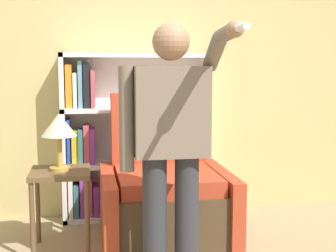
{
  "coord_description": "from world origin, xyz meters",
  "views": [
    {
      "loc": [
        -0.65,
        -2.35,
        1.39
      ],
      "look_at": [
        -0.1,
        0.77,
        0.98
      ],
      "focal_mm": 50.0,
      "sensor_mm": 36.0,
      "label": 1
    }
  ],
  "objects_px": {
    "person_standing": "(171,140)",
    "side_table": "(61,185)",
    "table_lamp": "(59,128)",
    "bookcase": "(121,138)",
    "armchair": "(164,196)"
  },
  "relations": [
    {
      "from": "bookcase",
      "to": "person_standing",
      "type": "relative_size",
      "value": 0.91
    },
    {
      "from": "side_table",
      "to": "table_lamp",
      "type": "height_order",
      "value": "table_lamp"
    },
    {
      "from": "bookcase",
      "to": "person_standing",
      "type": "height_order",
      "value": "person_standing"
    },
    {
      "from": "person_standing",
      "to": "side_table",
      "type": "relative_size",
      "value": 2.66
    },
    {
      "from": "bookcase",
      "to": "armchair",
      "type": "distance_m",
      "value": 0.82
    },
    {
      "from": "bookcase",
      "to": "person_standing",
      "type": "xyz_separation_m",
      "value": [
        0.2,
        -1.47,
        0.21
      ]
    },
    {
      "from": "person_standing",
      "to": "table_lamp",
      "type": "bearing_deg",
      "value": 132.95
    },
    {
      "from": "person_standing",
      "to": "table_lamp",
      "type": "relative_size",
      "value": 3.88
    },
    {
      "from": "person_standing",
      "to": "side_table",
      "type": "bearing_deg",
      "value": 132.95
    },
    {
      "from": "armchair",
      "to": "table_lamp",
      "type": "relative_size",
      "value": 2.75
    },
    {
      "from": "person_standing",
      "to": "table_lamp",
      "type": "height_order",
      "value": "person_standing"
    },
    {
      "from": "side_table",
      "to": "table_lamp",
      "type": "distance_m",
      "value": 0.43
    },
    {
      "from": "armchair",
      "to": "side_table",
      "type": "xyz_separation_m",
      "value": [
        -0.8,
        -0.04,
        0.14
      ]
    },
    {
      "from": "person_standing",
      "to": "side_table",
      "type": "height_order",
      "value": "person_standing"
    },
    {
      "from": "bookcase",
      "to": "table_lamp",
      "type": "height_order",
      "value": "bookcase"
    }
  ]
}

